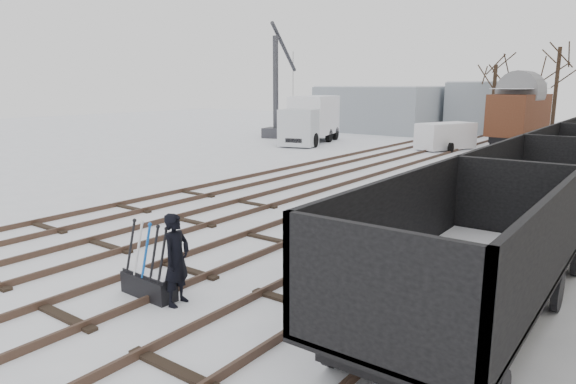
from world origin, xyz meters
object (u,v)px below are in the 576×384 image
worker (177,259)px  panel_van (446,136)px  box_van_wagon (519,114)px  lorry (311,119)px  crane (277,108)px  freight_wagon_a (461,279)px  ground_frame (149,283)px

worker → panel_van: worker is taller
box_van_wagon → lorry: size_ratio=0.70×
panel_van → crane: 13.92m
worker → freight_wagon_a: bearing=-79.4°
lorry → crane: size_ratio=0.87×
crane → lorry: bearing=-37.3°
worker → box_van_wagon: size_ratio=0.33×
panel_van → box_van_wagon: bearing=70.0°
box_van_wagon → crane: crane is taller
ground_frame → crane: size_ratio=0.17×
lorry → crane: bearing=141.9°
lorry → ground_frame: bearing=-78.3°
box_van_wagon → crane: 17.78m
worker → lorry: size_ratio=0.23×
ground_frame → panel_van: size_ratio=0.34×
ground_frame → worker: bearing=9.1°
ground_frame → worker: (0.75, 0.10, 0.62)m
box_van_wagon → ground_frame: bearing=-83.3°
freight_wagon_a → box_van_wagon: box_van_wagon is taller
lorry → panel_van: size_ratio=1.79×
ground_frame → crane: bearing=124.5°
worker → box_van_wagon: (-0.85, 30.65, 1.41)m
freight_wagon_a → panel_van: size_ratio=1.48×
freight_wagon_a → box_van_wagon: (-5.63, 28.71, 1.31)m
freight_wagon_a → worker: bearing=-157.9°
freight_wagon_a → box_van_wagon: bearing=101.1°
box_van_wagon → crane: bearing=-161.1°
freight_wagon_a → crane: bearing=132.7°
box_van_wagon → freight_wagon_a: bearing=-72.4°
worker → panel_van: (-4.38, 26.90, 0.01)m
lorry → crane: crane is taller
lorry → worker: bearing=-76.9°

